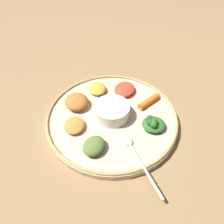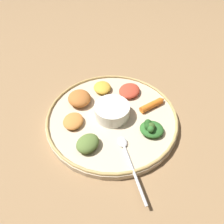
{
  "view_description": "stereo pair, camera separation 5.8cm",
  "coord_description": "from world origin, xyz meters",
  "px_view_note": "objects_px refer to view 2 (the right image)",
  "views": [
    {
      "loc": [
        0.4,
        -0.01,
        0.45
      ],
      "look_at": [
        0.0,
        0.0,
        0.03
      ],
      "focal_mm": 32.73,
      "sensor_mm": 36.0,
      "label": 1
    },
    {
      "loc": [
        0.4,
        0.05,
        0.45
      ],
      "look_at": [
        0.0,
        0.0,
        0.03
      ],
      "focal_mm": 32.73,
      "sensor_mm": 36.0,
      "label": 2
    }
  ],
  "objects_px": {
    "center_bowl": "(112,110)",
    "greens_pile": "(151,128)",
    "carrot_near_spoon": "(153,105)",
    "spoon": "(128,157)"
  },
  "relations": [
    {
      "from": "greens_pile",
      "to": "carrot_near_spoon",
      "type": "distance_m",
      "value": 0.1
    },
    {
      "from": "carrot_near_spoon",
      "to": "spoon",
      "type": "bearing_deg",
      "value": -18.0
    },
    {
      "from": "center_bowl",
      "to": "carrot_near_spoon",
      "type": "bearing_deg",
      "value": 113.88
    },
    {
      "from": "greens_pile",
      "to": "carrot_near_spoon",
      "type": "height_order",
      "value": "greens_pile"
    },
    {
      "from": "greens_pile",
      "to": "carrot_near_spoon",
      "type": "xyz_separation_m",
      "value": [
        -0.1,
        0.01,
        -0.01
      ]
    },
    {
      "from": "spoon",
      "to": "carrot_near_spoon",
      "type": "bearing_deg",
      "value": 162.0
    },
    {
      "from": "center_bowl",
      "to": "greens_pile",
      "type": "height_order",
      "value": "same"
    },
    {
      "from": "spoon",
      "to": "greens_pile",
      "type": "bearing_deg",
      "value": 147.96
    },
    {
      "from": "center_bowl",
      "to": "greens_pile",
      "type": "xyz_separation_m",
      "value": [
        0.05,
        0.11,
        -0.01
      ]
    },
    {
      "from": "spoon",
      "to": "greens_pile",
      "type": "relative_size",
      "value": 2.6
    }
  ]
}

